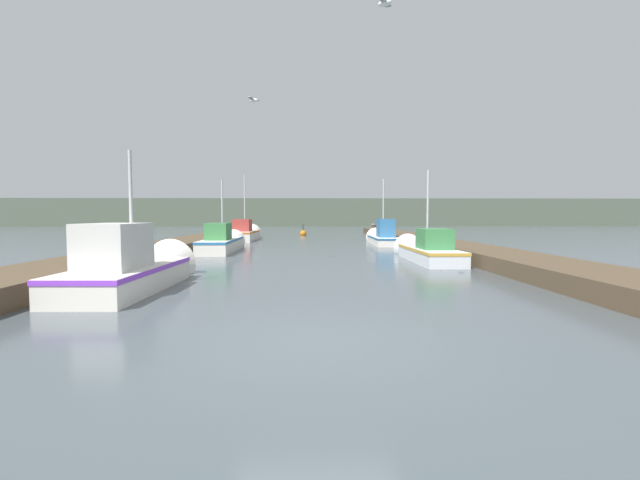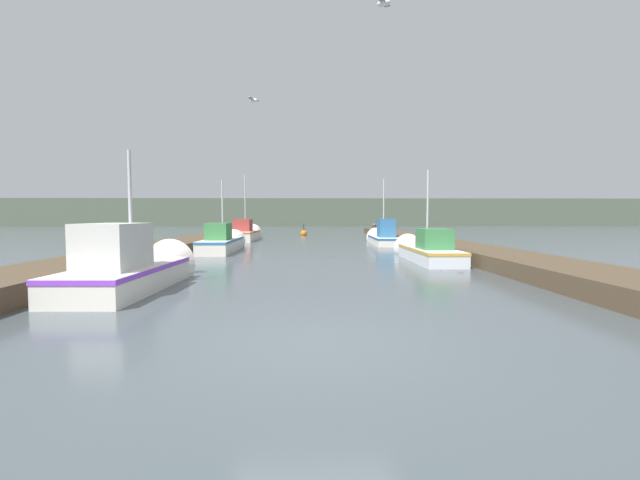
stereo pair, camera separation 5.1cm
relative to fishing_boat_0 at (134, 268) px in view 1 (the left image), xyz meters
The scene contains 15 objects.
ground_plane 6.08m from the fishing_boat_0, 46.40° to the right, with size 200.00×200.00×0.00m.
dock_left 11.83m from the fishing_boat_0, 100.98° to the left, with size 2.22×40.00×0.46m.
dock_right 15.73m from the fishing_boat_0, 47.55° to the left, with size 2.22×40.00×0.46m.
distant_shore_ridge 62.93m from the fishing_boat_0, 86.19° to the left, with size 120.00×16.00×4.27m.
fishing_boat_0 is the anchor object (origin of this frame).
fishing_boat_1 10.50m from the fishing_boat_0, 35.63° to the left, with size 1.36×5.67×3.75m.
fishing_boat_2 10.60m from the fishing_boat_0, 89.96° to the left, with size 1.41×6.23×3.68m.
fishing_boat_3 17.60m from the fishing_boat_0, 61.02° to the left, with size 1.50×5.84×4.23m.
fishing_boat_4 19.77m from the fishing_boat_0, 90.73° to the left, with size 1.59×6.22×4.87m.
mooring_piling_0 25.86m from the fishing_boat_0, 68.78° to the left, with size 0.37×0.37×1.00m.
mooring_piling_1 13.39m from the fishing_boat_0, 44.39° to the left, with size 0.24×0.24×1.05m.
mooring_piling_2 22.85m from the fishing_boat_0, 65.82° to the left, with size 0.33×0.33×0.99m.
channel_buoy 26.23m from the fishing_boat_0, 81.95° to the left, with size 0.57×0.57×1.07m.
seagull_lead 6.79m from the fishing_boat_0, 60.06° to the left, with size 0.35×0.54×0.12m.
seagull_1 7.96m from the fishing_boat_0, 12.43° to the right, with size 0.36×0.54×0.12m.
Camera 1 is at (-0.12, -5.67, 1.70)m, focal length 24.00 mm.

